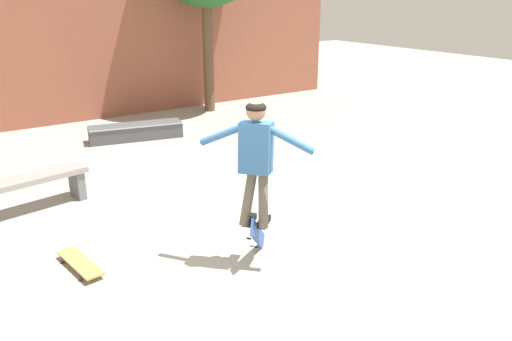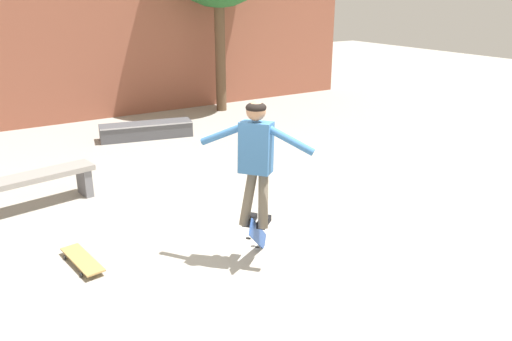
% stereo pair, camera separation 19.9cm
% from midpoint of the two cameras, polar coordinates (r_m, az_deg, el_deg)
% --- Properties ---
extents(ground_plane, '(40.00, 40.00, 0.00)m').
position_cam_midpoint_polar(ground_plane, '(5.96, -0.74, -10.27)').
color(ground_plane, '#A39E93').
extents(building_backdrop, '(16.60, 0.52, 4.78)m').
position_cam_midpoint_polar(building_backdrop, '(12.74, -20.19, 13.63)').
color(building_backdrop, '#93513D').
rests_on(building_backdrop, ground_plane).
extents(park_bench, '(1.92, 0.70, 0.52)m').
position_cam_midpoint_polar(park_bench, '(7.80, -23.93, -1.49)').
color(park_bench, gray).
rests_on(park_bench, ground_plane).
extents(skate_ledge, '(1.99, 0.89, 0.33)m').
position_cam_midpoint_polar(skate_ledge, '(10.97, -11.91, 4.50)').
color(skate_ledge, '#4C4C51').
rests_on(skate_ledge, ground_plane).
extents(skater, '(0.88, 1.05, 1.42)m').
position_cam_midpoint_polar(skater, '(5.38, 1.06, 1.95)').
color(skater, teal).
extents(skateboard_flipping, '(0.59, 0.58, 0.69)m').
position_cam_midpoint_polar(skateboard_flipping, '(5.88, 1.19, -7.36)').
color(skateboard_flipping, '#2D519E').
extents(skateboard_resting, '(0.33, 0.84, 0.08)m').
position_cam_midpoint_polar(skateboard_resting, '(6.15, -18.36, -9.63)').
color(skateboard_resting, '#AD894C').
rests_on(skateboard_resting, ground_plane).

